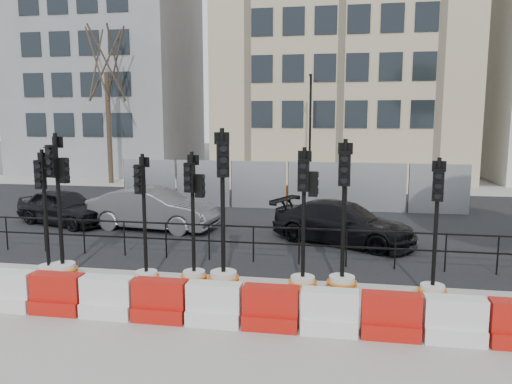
% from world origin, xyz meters
% --- Properties ---
extents(ground, '(120.00, 120.00, 0.00)m').
position_xyz_m(ground, '(0.00, 0.00, 0.00)').
color(ground, '#51514C').
rests_on(ground, ground).
extents(sidewalk_near, '(40.00, 6.00, 0.02)m').
position_xyz_m(sidewalk_near, '(0.00, -3.00, 0.01)').
color(sidewalk_near, gray).
rests_on(sidewalk_near, ground).
extents(road, '(40.00, 14.00, 0.03)m').
position_xyz_m(road, '(0.00, 7.00, 0.01)').
color(road, black).
rests_on(road, ground).
extents(sidewalk_far, '(40.00, 4.00, 0.02)m').
position_xyz_m(sidewalk_far, '(0.00, 16.00, 0.01)').
color(sidewalk_far, gray).
rests_on(sidewalk_far, ground).
extents(building_grey, '(11.00, 9.06, 14.00)m').
position_xyz_m(building_grey, '(-14.00, 21.99, 7.00)').
color(building_grey, gray).
rests_on(building_grey, ground).
extents(building_cream, '(15.00, 10.06, 18.00)m').
position_xyz_m(building_cream, '(2.00, 21.99, 9.00)').
color(building_cream, '#BFAD8C').
rests_on(building_cream, ground).
extents(kerb_railing, '(18.00, 0.04, 1.00)m').
position_xyz_m(kerb_railing, '(0.00, 1.20, 0.69)').
color(kerb_railing, black).
rests_on(kerb_railing, ground).
extents(heras_fencing, '(14.33, 1.72, 2.00)m').
position_xyz_m(heras_fencing, '(-0.01, 9.80, 0.68)').
color(heras_fencing, '#999CA2').
rests_on(heras_fencing, ground).
extents(lamp_post_far, '(0.12, 0.56, 6.00)m').
position_xyz_m(lamp_post_far, '(0.50, 14.98, 3.22)').
color(lamp_post_far, black).
rests_on(lamp_post_far, ground).
extents(tree_bare_far, '(2.00, 2.00, 9.00)m').
position_xyz_m(tree_bare_far, '(-11.00, 15.50, 6.65)').
color(tree_bare_far, '#473828').
rests_on(tree_bare_far, ground).
extents(barrier_row, '(15.70, 0.50, 0.80)m').
position_xyz_m(barrier_row, '(-0.00, -2.80, 0.37)').
color(barrier_row, red).
rests_on(barrier_row, ground).
extents(traffic_signal_a, '(0.61, 0.61, 3.09)m').
position_xyz_m(traffic_signal_a, '(-4.47, -1.05, 0.64)').
color(traffic_signal_a, silver).
rests_on(traffic_signal_a, ground).
extents(traffic_signal_b, '(0.68, 0.68, 3.45)m').
position_xyz_m(traffic_signal_b, '(-4.14, -0.99, 0.82)').
color(traffic_signal_b, silver).
rests_on(traffic_signal_b, ground).
extents(traffic_signal_c, '(0.59, 0.59, 3.02)m').
position_xyz_m(traffic_signal_c, '(-2.05, -1.06, 0.62)').
color(traffic_signal_c, silver).
rests_on(traffic_signal_c, ground).
extents(traffic_signal_d, '(0.60, 0.60, 3.07)m').
position_xyz_m(traffic_signal_d, '(-0.98, -0.87, 0.73)').
color(traffic_signal_d, silver).
rests_on(traffic_signal_d, ground).
extents(traffic_signal_e, '(0.70, 0.70, 3.58)m').
position_xyz_m(traffic_signal_e, '(-0.27, -0.98, 0.74)').
color(traffic_signal_e, silver).
rests_on(traffic_signal_e, ground).
extents(traffic_signal_f, '(0.63, 0.63, 3.19)m').
position_xyz_m(traffic_signal_f, '(1.48, -0.87, 0.76)').
color(traffic_signal_f, silver).
rests_on(traffic_signal_f, ground).
extents(traffic_signal_g, '(0.66, 0.66, 3.36)m').
position_xyz_m(traffic_signal_g, '(2.31, -0.78, 0.69)').
color(traffic_signal_g, silver).
rests_on(traffic_signal_g, ground).
extents(traffic_signal_h, '(0.59, 0.59, 3.01)m').
position_xyz_m(traffic_signal_h, '(4.16, -0.89, 0.62)').
color(traffic_signal_h, silver).
rests_on(traffic_signal_h, ground).
extents(car_a, '(3.97, 4.75, 1.28)m').
position_xyz_m(car_a, '(-7.47, 4.68, 0.64)').
color(car_a, black).
rests_on(car_a, ground).
extents(car_b, '(2.55, 4.73, 1.44)m').
position_xyz_m(car_b, '(-4.07, 4.50, 0.72)').
color(car_b, '#4D4C51').
rests_on(car_b, ground).
extents(car_c, '(5.03, 5.71, 1.27)m').
position_xyz_m(car_c, '(2.31, 3.68, 0.64)').
color(car_c, black).
rests_on(car_c, ground).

